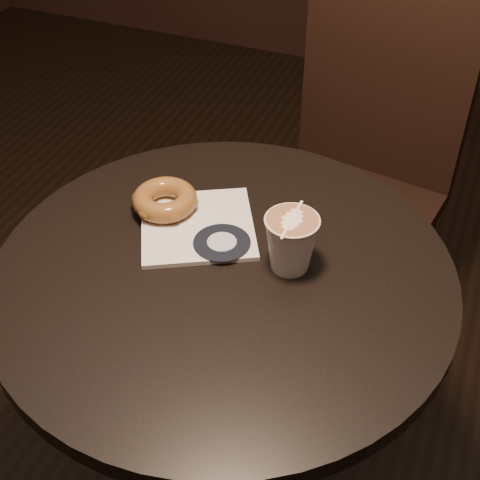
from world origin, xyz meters
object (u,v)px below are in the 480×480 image
at_px(cafe_table, 225,353).
at_px(pastry_bag, 197,226).
at_px(doughnut, 165,200).
at_px(chair, 363,153).
at_px(latte_cup, 291,243).

relative_size(cafe_table, pastry_bag, 4.21).
bearing_deg(pastry_bag, doughnut, 135.91).
bearing_deg(chair, doughnut, -101.18).
xyz_separation_m(pastry_bag, doughnut, (-0.07, 0.02, 0.02)).
xyz_separation_m(cafe_table, latte_cup, (0.09, 0.04, 0.24)).
bearing_deg(pastry_bag, cafe_table, -71.29).
bearing_deg(cafe_table, pastry_bag, 136.97).
distance_m(chair, latte_cup, 0.67).
height_order(chair, doughnut, chair).
bearing_deg(chair, pastry_bag, -94.76).
distance_m(cafe_table, doughnut, 0.28).
height_order(cafe_table, chair, chair).
bearing_deg(pastry_bag, latte_cup, -38.33).
relative_size(doughnut, latte_cup, 1.18).
xyz_separation_m(chair, latte_cup, (0.02, -0.62, 0.23)).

